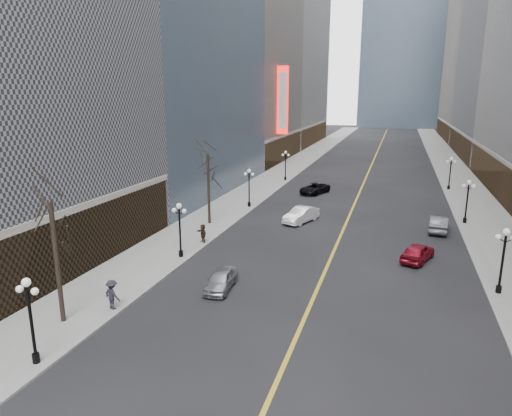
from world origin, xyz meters
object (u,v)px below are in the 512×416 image
Objects in this scene: car_nb_mid at (301,215)px; car_sb_far at (439,224)px; car_nb_near at (221,280)px; streetlamp_west_2 at (249,184)px; car_sb_mid at (418,252)px; streetlamp_west_3 at (286,162)px; streetlamp_west_0 at (30,312)px; streetlamp_east_2 at (468,197)px; streetlamp_west_1 at (180,224)px; car_nb_far at (314,188)px; streetlamp_east_1 at (504,254)px; streetlamp_east_3 at (450,170)px.

car_nb_mid reaches higher than car_sb_far.
streetlamp_west_2 is at bearing 98.88° from car_nb_near.
streetlamp_west_3 is at bearing -38.93° from car_sb_mid.
car_sb_mid is at bearing 48.74° from streetlamp_west_0.
car_sb_mid is (-5.03, -12.82, -2.16)m from streetlamp_east_2.
streetlamp_west_1 and streetlamp_west_3 have the same top height.
streetlamp_west_2 is at bearing 169.28° from car_nb_mid.
car_sb_mid reaches higher than car_nb_far.
streetlamp_west_3 is 0.88× the size of car_nb_far.
streetlamp_east_1 is 43.05m from streetlamp_west_3.
car_sb_mid is at bearing -34.62° from streetlamp_west_2.
streetlamp_east_2 is at bearing -37.33° from streetlamp_west_3.
car_sb_far reaches higher than car_nb_far.
car_sb_mid is at bearing 32.37° from car_nb_near.
streetlamp_west_2 is (-23.60, 0.00, 0.00)m from streetlamp_east_2.
streetlamp_west_3 is at bearing 142.67° from streetlamp_east_2.
streetlamp_west_0 is at bearing 61.71° from car_sb_far.
streetlamp_east_1 is at bearing 34.14° from streetlamp_west_0.
streetlamp_east_2 is 0.93× the size of car_nb_mid.
car_nb_near is 0.86× the size of car_sb_far.
streetlamp_west_0 is at bearing -114.41° from streetlamp_east_3.
streetlamp_east_1 is 7.53m from car_sb_mid.
car_sb_far is at bearing 46.64° from car_nb_near.
streetlamp_east_1 is 33.23m from car_nb_far.
car_nb_mid is (-16.40, -4.37, -2.10)m from streetlamp_east_2.
streetlamp_west_0 is at bearing -120.05° from car_nb_near.
streetlamp_west_2 reaches higher than car_nb_near.
streetlamp_east_3 reaches higher than car_sb_mid.
car_sb_mid is at bearing 134.16° from streetlamp_east_1.
streetlamp_west_0 is at bearing -83.13° from car_nb_mid.
streetlamp_east_3 reaches higher than car_nb_far.
streetlamp_east_1 reaches higher than car_sb_far.
streetlamp_east_1 and streetlamp_west_1 have the same top height.
streetlamp_east_3 is (0.00, 36.00, 0.00)m from streetlamp_east_1.
streetlamp_east_3 is 43.05m from streetlamp_west_1.
streetlamp_west_0 is 1.04× the size of car_sb_mid.
car_sb_mid is at bearing -58.93° from streetlamp_west_3.
streetlamp_east_2 reaches higher than car_sb_mid.
streetlamp_west_3 is at bearing 180.00° from streetlamp_east_3.
streetlamp_east_3 is (0.00, 18.00, 0.00)m from streetlamp_east_2.
streetlamp_east_3 is at bearing 74.28° from car_nb_mid.
streetlamp_east_2 is 1.00× the size of streetlamp_east_3.
car_nb_mid is 1.12× the size of car_sb_mid.
streetlamp_west_1 is 1.00× the size of streetlamp_west_3.
streetlamp_west_1 is 36.00m from streetlamp_west_3.
streetlamp_west_3 is at bearing 90.00° from streetlamp_west_0.
streetlamp_west_0 is at bearing -124.77° from streetlamp_east_2.
car_nb_far is at bearing 59.30° from streetlamp_west_2.
car_nb_mid is at bearing -126.25° from streetlamp_east_3.
streetlamp_west_0 and streetlamp_west_1 have the same top height.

